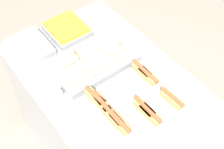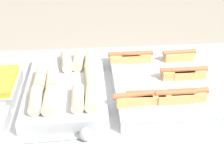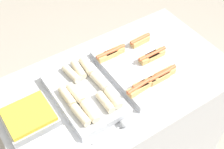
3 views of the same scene
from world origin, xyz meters
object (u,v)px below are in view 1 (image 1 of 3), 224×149
object	(u,v)px
tray_wraps	(93,61)
serving_spoon_near	(58,91)
tray_side_back	(67,30)
tray_hotdogs	(133,102)
tray_side_front	(29,48)

from	to	relation	value
tray_wraps	serving_spoon_near	bearing A→B (deg)	-78.52
tray_wraps	tray_side_back	bearing A→B (deg)	176.12
tray_wraps	serving_spoon_near	xyz separation A→B (m)	(0.06, -0.28, -0.02)
serving_spoon_near	tray_hotdogs	bearing A→B (deg)	40.68
tray_hotdogs	tray_side_front	xyz separation A→B (m)	(-0.70, -0.25, 0.00)
tray_hotdogs	tray_wraps	xyz separation A→B (m)	(-0.38, 0.00, 0.00)
tray_hotdogs	serving_spoon_near	distance (m)	0.42
tray_side_front	tray_hotdogs	bearing A→B (deg)	19.54
tray_side_front	tray_side_back	xyz separation A→B (m)	(0.00, 0.27, 0.00)
tray_hotdogs	serving_spoon_near	bearing A→B (deg)	-139.32
tray_wraps	tray_side_back	distance (m)	0.33
tray_hotdogs	tray_wraps	world-z (taller)	tray_hotdogs
tray_hotdogs	serving_spoon_near	world-z (taller)	tray_hotdogs
tray_side_back	serving_spoon_near	xyz separation A→B (m)	(0.38, -0.30, -0.02)
serving_spoon_near	tray_side_back	bearing A→B (deg)	142.06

